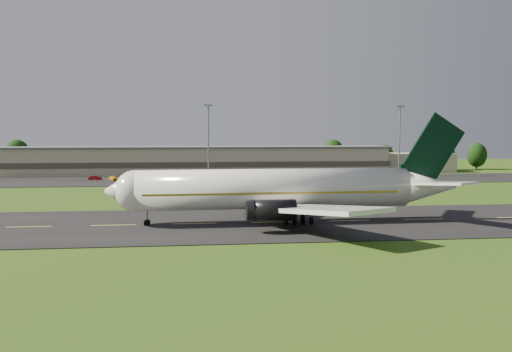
{
  "coord_description": "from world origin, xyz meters",
  "views": [
    {
      "loc": [
        -1.01,
        -78.33,
        12.67
      ],
      "look_at": [
        9.51,
        8.0,
        6.0
      ],
      "focal_mm": 40.0,
      "sensor_mm": 36.0,
      "label": 1
    }
  ],
  "objects": [
    {
      "name": "ground",
      "position": [
        0.0,
        0.0,
        0.0
      ],
      "size": [
        360.0,
        360.0,
        0.0
      ],
      "primitive_type": "plane",
      "color": "#2B4C13",
      "rests_on": "ground"
    },
    {
      "name": "taxiway",
      "position": [
        0.0,
        0.0,
        0.05
      ],
      "size": [
        220.0,
        30.0,
        0.1
      ],
      "primitive_type": "cube",
      "color": "black",
      "rests_on": "ground"
    },
    {
      "name": "apron",
      "position": [
        0.0,
        72.0,
        0.05
      ],
      "size": [
        260.0,
        30.0,
        0.1
      ],
      "primitive_type": "cube",
      "color": "black",
      "rests_on": "ground"
    },
    {
      "name": "airliner",
      "position": [
        11.91,
        0.02,
        4.66
      ],
      "size": [
        51.27,
        42.17,
        15.57
      ],
      "rotation": [
        0.0,
        0.0,
        0.02
      ],
      "color": "white",
      "rests_on": "ground"
    },
    {
      "name": "terminal",
      "position": [
        6.4,
        96.18,
        3.99
      ],
      "size": [
        145.0,
        16.0,
        8.4
      ],
      "color": "tan",
      "rests_on": "ground"
    },
    {
      "name": "light_mast_centre",
      "position": [
        5.0,
        80.0,
        12.74
      ],
      "size": [
        2.4,
        1.2,
        20.35
      ],
      "color": "gray",
      "rests_on": "ground"
    },
    {
      "name": "light_mast_east",
      "position": [
        60.0,
        80.0,
        12.74
      ],
      "size": [
        2.4,
        1.2,
        20.35
      ],
      "color": "gray",
      "rests_on": "ground"
    },
    {
      "name": "tree_line",
      "position": [
        28.19,
        105.51,
        5.04
      ],
      "size": [
        195.94,
        9.06,
        10.5
      ],
      "color": "black",
      "rests_on": "ground"
    },
    {
      "name": "service_vehicle_a",
      "position": [
        -20.24,
        74.35,
        0.71
      ],
      "size": [
        2.87,
        3.86,
        1.22
      ],
      "primitive_type": "imported",
      "rotation": [
        0.0,
        0.0,
        0.45
      ],
      "color": "yellow",
      "rests_on": "apron"
    },
    {
      "name": "service_vehicle_b",
      "position": [
        -25.14,
        75.74,
        0.68
      ],
      "size": [
        3.65,
        1.65,
        1.16
      ],
      "primitive_type": "imported",
      "rotation": [
        0.0,
        0.0,
        1.45
      ],
      "color": "maroon",
      "rests_on": "apron"
    },
    {
      "name": "service_vehicle_c",
      "position": [
        25.73,
        66.68,
        0.71
      ],
      "size": [
        4.45,
        4.54,
        1.21
      ],
      "primitive_type": "imported",
      "rotation": [
        0.0,
        0.0,
        -0.76
      ],
      "color": "silver",
      "rests_on": "apron"
    },
    {
      "name": "service_vehicle_d",
      "position": [
        53.59,
        72.07,
        0.77
      ],
      "size": [
        5.02,
        3.53,
        1.35
      ],
      "primitive_type": "imported",
      "rotation": [
        0.0,
        0.0,
        1.18
      ],
      "color": "#C2730B",
      "rests_on": "apron"
    }
  ]
}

